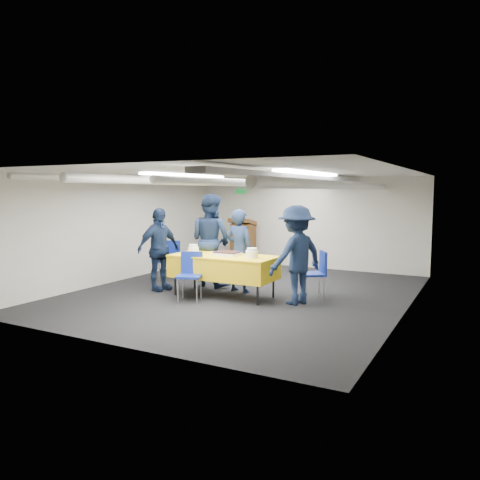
# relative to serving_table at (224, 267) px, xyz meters

# --- Properties ---
(ground) EXTENTS (7.00, 7.00, 0.00)m
(ground) POSITION_rel_serving_table_xyz_m (0.20, 0.42, -0.56)
(ground) COLOR black
(ground) RESTS_ON ground
(room_shell) EXTENTS (6.00, 7.00, 2.30)m
(room_shell) POSITION_rel_serving_table_xyz_m (0.29, 0.82, 1.25)
(room_shell) COLOR beige
(room_shell) RESTS_ON ground
(serving_table) EXTENTS (1.98, 0.91, 0.77)m
(serving_table) POSITION_rel_serving_table_xyz_m (0.00, 0.00, 0.00)
(serving_table) COLOR black
(serving_table) RESTS_ON ground
(sheet_cake) EXTENTS (0.46, 0.36, 0.08)m
(sheet_cake) POSITION_rel_serving_table_xyz_m (0.07, 0.03, 0.25)
(sheet_cake) COLOR white
(sheet_cake) RESTS_ON serving_table
(plate_stack_left) EXTENTS (0.21, 0.21, 0.18)m
(plate_stack_left) POSITION_rel_serving_table_xyz_m (-0.64, -0.05, 0.29)
(plate_stack_left) COLOR white
(plate_stack_left) RESTS_ON serving_table
(plate_stack_right) EXTENTS (0.22, 0.22, 0.18)m
(plate_stack_right) POSITION_rel_serving_table_xyz_m (0.62, -0.05, 0.29)
(plate_stack_right) COLOR white
(plate_stack_right) RESTS_ON serving_table
(podium) EXTENTS (0.62, 0.53, 1.25)m
(podium) POSITION_rel_serving_table_xyz_m (-1.40, 3.46, 0.05)
(podium) COLOR brown
(podium) RESTS_ON ground
(chair_near) EXTENTS (0.54, 0.54, 0.87)m
(chair_near) POSITION_rel_serving_table_xyz_m (-0.38, -0.53, -0.03)
(chair_near) COLOR gray
(chair_near) RESTS_ON ground
(chair_right) EXTENTS (0.58, 0.58, 0.87)m
(chair_right) POSITION_rel_serving_table_xyz_m (1.60, 0.66, -0.03)
(chair_right) COLOR gray
(chair_right) RESTS_ON ground
(chair_left) EXTENTS (0.54, 0.54, 0.87)m
(chair_left) POSITION_rel_serving_table_xyz_m (-1.82, 0.80, -0.03)
(chair_left) COLOR gray
(chair_left) RESTS_ON ground
(sailor_a) EXTENTS (0.64, 0.46, 1.62)m
(sailor_a) POSITION_rel_serving_table_xyz_m (0.08, 0.49, 0.25)
(sailor_a) COLOR black
(sailor_a) RESTS_ON ground
(sailor_b) EXTENTS (1.03, 0.87, 1.90)m
(sailor_b) POSITION_rel_serving_table_xyz_m (-0.71, 0.70, 0.39)
(sailor_b) COLOR black
(sailor_b) RESTS_ON ground
(sailor_c) EXTENTS (0.64, 1.03, 1.64)m
(sailor_c) POSITION_rel_serving_table_xyz_m (-1.40, -0.13, 0.26)
(sailor_c) COLOR black
(sailor_c) RESTS_ON ground
(sailor_d) EXTENTS (1.06, 1.28, 1.72)m
(sailor_d) POSITION_rel_serving_table_xyz_m (1.40, 0.09, 0.30)
(sailor_d) COLOR black
(sailor_d) RESTS_ON ground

